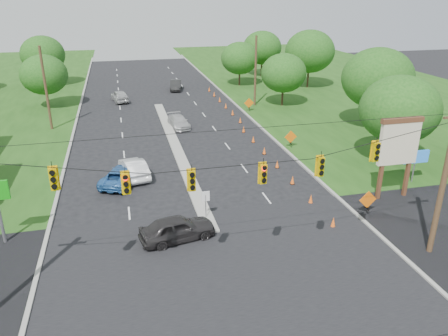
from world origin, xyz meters
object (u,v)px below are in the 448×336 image
object	(u,v)px
pylon_sign	(401,145)
white_sedan	(134,168)
black_sedan	(177,228)
blue_pickup	(122,175)

from	to	relation	value
pylon_sign	white_sedan	xyz separation A→B (m)	(-18.62, 8.24, -3.24)
black_sedan	white_sedan	xyz separation A→B (m)	(-2.09, 10.59, -0.03)
white_sedan	blue_pickup	bearing A→B (deg)	36.73
white_sedan	pylon_sign	bearing A→B (deg)	144.10
white_sedan	blue_pickup	xyz separation A→B (m)	(-0.99, -1.13, -0.08)
pylon_sign	white_sedan	bearing A→B (deg)	156.13
black_sedan	blue_pickup	distance (m)	9.95
black_sedan	white_sedan	size ratio (longest dim) A/B	1.00
black_sedan	white_sedan	distance (m)	10.80
pylon_sign	black_sedan	bearing A→B (deg)	-171.90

